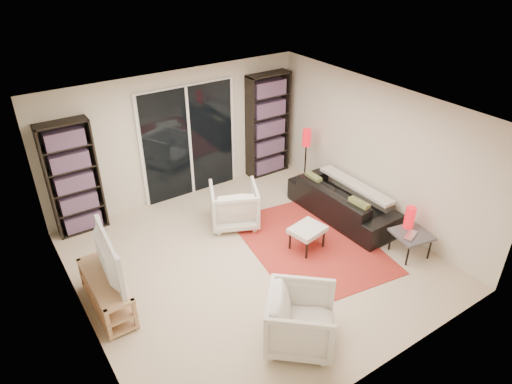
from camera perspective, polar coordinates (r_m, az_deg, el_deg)
floor at (r=7.19m, az=-0.33°, el=-8.47°), size 5.00×5.00×0.00m
wall_back at (r=8.50m, az=-9.76°, el=6.89°), size 5.00×0.02×2.40m
wall_front at (r=5.02m, az=15.96°, el=-12.22°), size 5.00×0.02×2.40m
wall_left at (r=5.76m, az=-21.76°, el=-7.14°), size 0.02×5.00×2.40m
wall_right at (r=8.01m, az=14.79°, el=4.83°), size 0.02×5.00×2.40m
ceiling at (r=6.00m, az=-0.40°, el=9.76°), size 5.00×5.00×0.02m
sliding_door at (r=8.60m, az=-8.36°, el=6.21°), size 1.92×0.08×2.16m
bookshelf_left at (r=7.94m, az=-21.88°, el=1.53°), size 0.80×0.30×1.95m
bookshelf_right at (r=9.28m, az=1.51°, el=8.35°), size 0.90×0.30×2.10m
tv_stand at (r=6.56m, az=-18.15°, el=-11.80°), size 0.40×1.25×0.50m
tv at (r=6.22m, az=-18.78°, el=-7.88°), size 0.23×1.13×0.64m
rug at (r=7.56m, az=6.83°, el=-6.46°), size 2.24×2.80×0.01m
sofa at (r=8.19m, az=10.80°, el=-1.17°), size 0.87×2.13×0.62m
armchair_back at (r=7.83m, az=-2.75°, el=-1.65°), size 1.05×1.07×0.74m
armchair_front at (r=5.75m, az=5.68°, el=-15.62°), size 1.15×1.15×0.75m
ottoman at (r=7.28m, az=6.45°, el=-4.82°), size 0.60×0.52×0.40m
side_table at (r=7.50m, az=18.87°, el=-5.16°), size 0.62×0.62×0.40m
laptop at (r=7.39m, az=19.06°, el=-5.26°), size 0.35×0.29×0.02m
table_lamp at (r=7.51m, az=18.66°, el=-3.03°), size 0.16×0.16×0.36m
floor_lamp at (r=8.83m, az=6.31°, el=5.94°), size 0.18×0.18×1.21m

